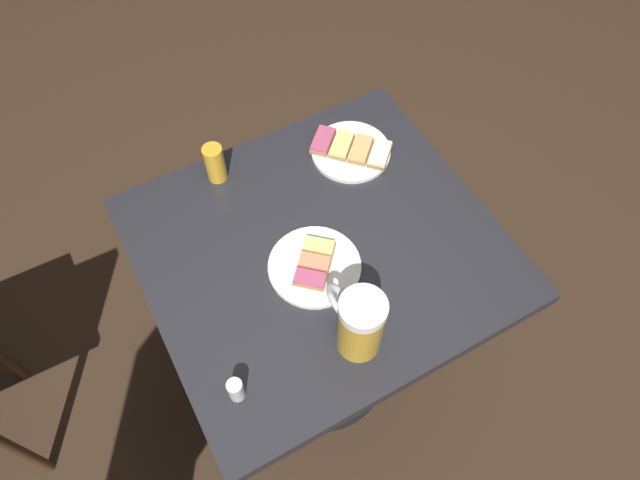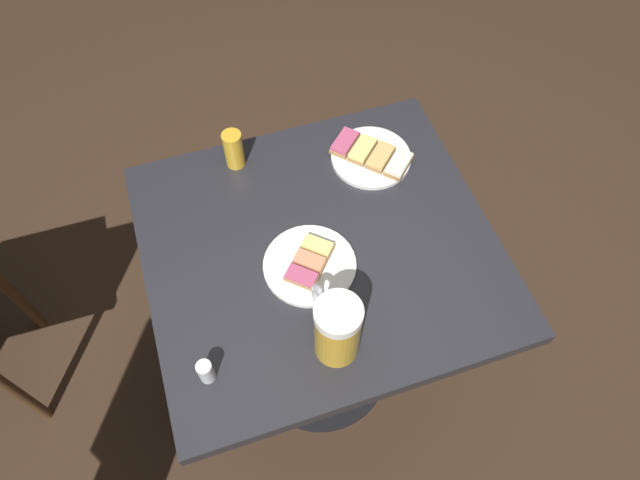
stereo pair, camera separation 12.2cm
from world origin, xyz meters
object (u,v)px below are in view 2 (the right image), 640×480
at_px(salt_shaker, 206,372).
at_px(beer_glass_small, 234,149).
at_px(plate_near, 371,156).
at_px(plate_far, 310,264).
at_px(beer_mug, 336,328).

bearing_deg(salt_shaker, beer_glass_small, 70.37).
distance_m(plate_near, plate_far, 0.33).
bearing_deg(salt_shaker, plate_near, 39.84).
relative_size(plate_near, beer_mug, 1.17).
height_order(plate_far, beer_mug, beer_mug).
xyz_separation_m(beer_mug, beer_glass_small, (-0.07, 0.51, -0.03)).
bearing_deg(beer_glass_small, plate_far, -76.15).
distance_m(plate_far, beer_mug, 0.20).
xyz_separation_m(beer_glass_small, salt_shaker, (-0.18, -0.49, -0.02)).
height_order(plate_far, salt_shaker, salt_shaker).
height_order(beer_glass_small, salt_shaker, beer_glass_small).
distance_m(plate_near, beer_mug, 0.49).
relative_size(plate_near, beer_glass_small, 1.97).
bearing_deg(beer_glass_small, salt_shaker, -109.63).
distance_m(beer_glass_small, salt_shaker, 0.53).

